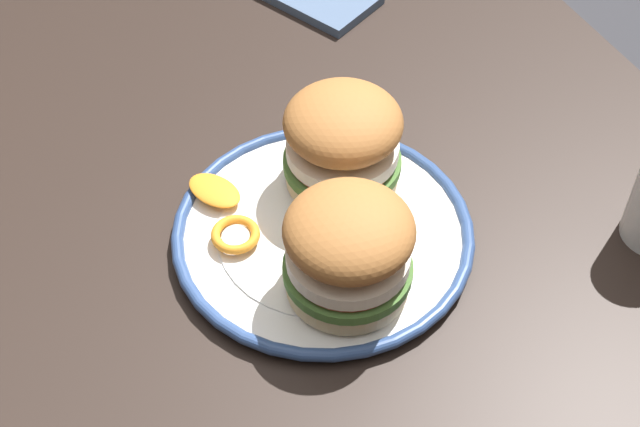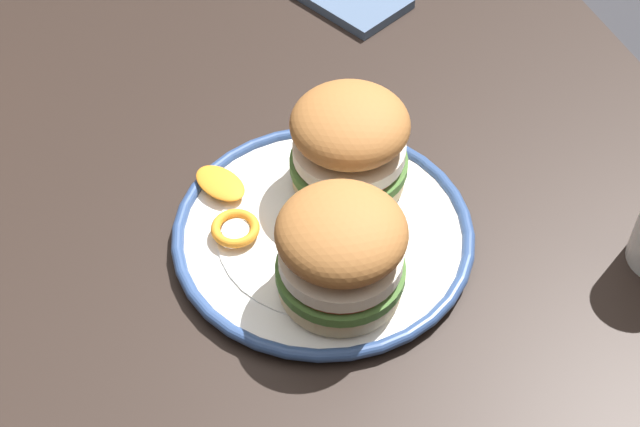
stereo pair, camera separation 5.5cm
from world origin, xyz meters
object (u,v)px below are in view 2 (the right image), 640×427
object	(u,v)px
dinner_plate	(320,235)
sandwich_half_right	(341,250)
sandwich_half_left	(349,143)
dining_table	(314,287)

from	to	relation	value
dinner_plate	sandwich_half_right	bearing A→B (deg)	-5.73
dinner_plate	sandwich_half_left	world-z (taller)	sandwich_half_left
sandwich_half_left	dinner_plate	bearing A→B (deg)	-44.18
dining_table	sandwich_half_left	world-z (taller)	sandwich_half_left
dinner_plate	sandwich_half_left	bearing A→B (deg)	135.82
dining_table	dinner_plate	world-z (taller)	dinner_plate
dinner_plate	sandwich_half_right	world-z (taller)	sandwich_half_right
dining_table	sandwich_half_left	distance (m)	0.18
sandwich_half_left	sandwich_half_right	xyz separation A→B (m)	(0.12, -0.05, 0.00)
dining_table	dinner_plate	size ratio (longest dim) A/B	4.33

